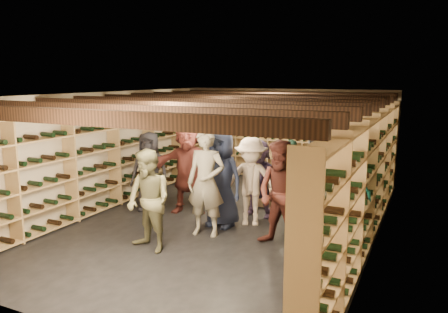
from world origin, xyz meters
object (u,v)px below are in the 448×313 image
person_6 (221,179)px  person_0 (150,171)px  person_4 (334,193)px  person_11 (259,178)px  person_12 (316,171)px  person_2 (149,201)px  person_8 (282,195)px  crate_loose (277,195)px  crate_stack_left (213,180)px  person_7 (206,183)px  person_5 (188,167)px  person_10 (290,177)px  person_3 (251,182)px  person_9 (216,166)px  crate_stack_right (264,197)px

person_6 → person_0: bearing=177.7°
person_0 → person_4: bearing=-22.8°
person_11 → person_12: bearing=40.6°
person_2 → person_8: bearing=45.4°
person_11 → person_4: bearing=-30.5°
crate_loose → crate_stack_left: bearing=-154.6°
crate_loose → person_4: (1.76, -2.50, 0.85)m
crate_stack_left → person_7: 2.36m
crate_stack_left → person_8: bearing=-42.2°
person_5 → person_6: bearing=-44.9°
crate_stack_left → person_0: person_0 is taller
person_0 → person_10: 2.84m
person_8 → crate_loose: bearing=122.8°
person_4 → person_8: 0.80m
person_4 → person_6: bearing=169.7°
person_3 → person_8: person_8 is taller
person_5 → person_12: person_5 is taller
person_0 → person_3: bearing=-13.0°
person_0 → person_11: person_0 is taller
person_5 → person_8: (2.29, -0.99, -0.06)m
person_5 → person_9: person_5 is taller
crate_loose → person_0: bearing=-137.0°
person_2 → person_0: bearing=141.0°
crate_stack_left → person_8: (2.30, -2.08, 0.44)m
person_0 → person_6: (1.74, -0.23, 0.07)m
person_10 → person_7: bearing=-123.3°
crate_stack_right → person_8: bearing=-62.6°
person_6 → person_11: bearing=69.5°
person_4 → person_7: bearing=-175.5°
person_0 → person_11: size_ratio=1.07×
person_4 → person_6: person_4 is taller
crate_loose → person_0: person_0 is taller
person_3 → person_9: (-1.35, 1.26, -0.06)m
person_7 → person_11: bearing=66.0°
person_2 → person_11: person_2 is taller
crate_stack_left → person_8: 3.13m
person_5 → person_9: bearing=66.7°
person_0 → person_12: (3.10, 1.32, 0.03)m
person_4 → person_6: 2.13m
person_8 → person_12: bearing=101.9°
person_0 → person_9: person_0 is taller
crate_stack_right → crate_loose: (0.09, 0.62, -0.08)m
person_11 → person_12: 1.20m
person_3 → person_11: person_3 is taller
person_6 → person_12: person_6 is taller
person_5 → person_8: person_5 is taller
person_3 → person_4: bearing=-41.0°
person_9 → person_10: bearing=13.2°
crate_loose → person_5: size_ratio=0.27×
person_11 → person_8: bearing=-52.1°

